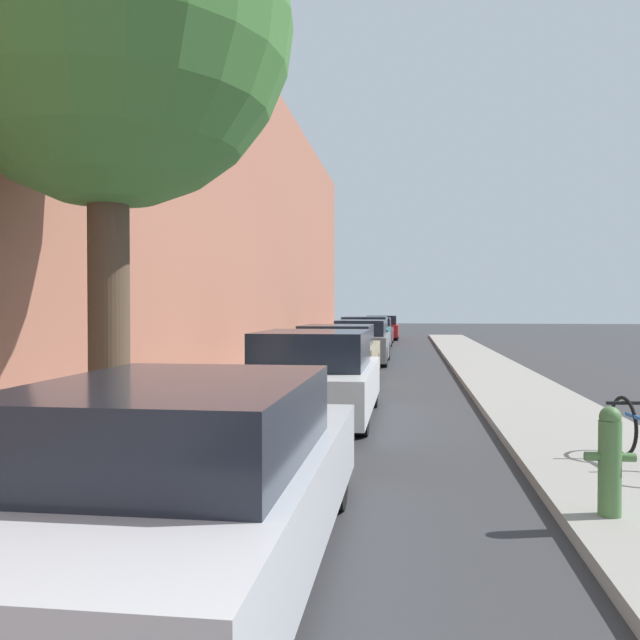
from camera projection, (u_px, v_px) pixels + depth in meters
ground_plane at (378, 386)px, 14.89m from camera, size 120.00×120.00×0.00m
sidewalk_left at (252, 382)px, 15.28m from camera, size 2.00×52.00×0.12m
sidewalk_right at (511, 386)px, 14.51m from camera, size 2.00×52.00×0.12m
building_facade_left at (195, 182)px, 15.37m from camera, size 0.70×52.00×9.39m
parked_car_silver at (185, 479)px, 4.45m from camera, size 1.90×4.65×1.30m
parked_car_white at (315, 377)px, 10.53m from camera, size 1.87×4.32×1.40m
parked_car_champagne at (338, 355)px, 15.55m from camera, size 1.81×4.09×1.37m
parked_car_grey at (362, 343)px, 21.03m from camera, size 1.71×4.44×1.38m
parked_car_teal at (365, 335)px, 26.23m from camera, size 1.91×4.61×1.41m
parked_car_maroon at (374, 332)px, 31.62m from camera, size 1.80×4.68×1.28m
parked_car_red at (382, 328)px, 36.75m from camera, size 1.82×3.98×1.33m
street_tree_near at (107, 23)px, 6.68m from camera, size 3.77×3.77×6.44m
fire_hydrant at (610, 460)px, 5.25m from camera, size 0.39×0.18×0.87m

